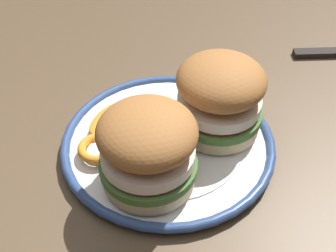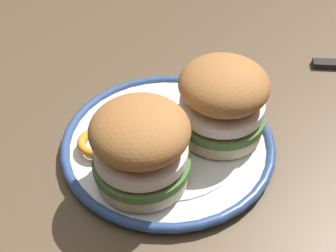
# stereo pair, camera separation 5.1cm
# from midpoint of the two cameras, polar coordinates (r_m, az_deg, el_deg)

# --- Properties ---
(dining_table) EXTENTS (1.35, 0.96, 0.77)m
(dining_table) POSITION_cam_midpoint_polar(r_m,az_deg,el_deg) (0.67, -2.70, -8.03)
(dining_table) COLOR brown
(dining_table) RESTS_ON ground
(dinner_plate) EXTENTS (0.27, 0.27, 0.02)m
(dinner_plate) POSITION_cam_midpoint_polar(r_m,az_deg,el_deg) (0.58, -2.48, -2.29)
(dinner_plate) COLOR white
(dinner_plate) RESTS_ON dining_table
(sandwich_half_left) EXTENTS (0.15, 0.15, 0.10)m
(sandwich_half_left) POSITION_cam_midpoint_polar(r_m,az_deg,el_deg) (0.56, 3.91, 3.70)
(sandwich_half_left) COLOR beige
(sandwich_half_left) RESTS_ON dinner_plate
(sandwich_half_right) EXTENTS (0.15, 0.15, 0.10)m
(sandwich_half_right) POSITION_cam_midpoint_polar(r_m,az_deg,el_deg) (0.50, -5.10, -2.88)
(sandwich_half_right) COLOR beige
(sandwich_half_right) RESTS_ON dinner_plate
(orange_peel_curled) EXTENTS (0.07, 0.07, 0.01)m
(orange_peel_curled) POSITION_cam_midpoint_polar(r_m,az_deg,el_deg) (0.57, -11.23, -2.86)
(orange_peel_curled) COLOR orange
(orange_peel_curled) RESTS_ON dinner_plate
(orange_peel_strip_long) EXTENTS (0.04, 0.07, 0.01)m
(orange_peel_strip_long) POSITION_cam_midpoint_polar(r_m,az_deg,el_deg) (0.61, -10.07, 0.87)
(orange_peel_strip_long) COLOR orange
(orange_peel_strip_long) RESTS_ON dinner_plate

